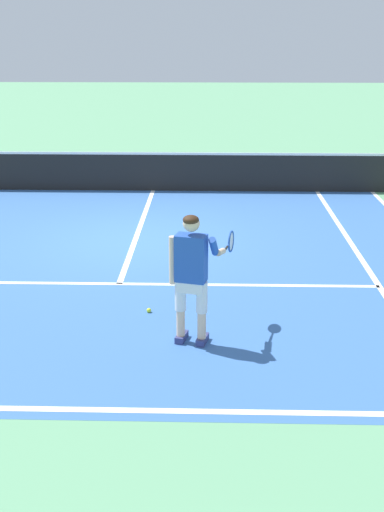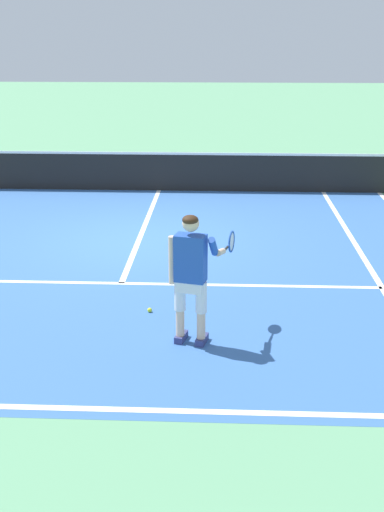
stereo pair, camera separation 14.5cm
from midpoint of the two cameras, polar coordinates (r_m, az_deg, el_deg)
The scene contains 9 objects.
ground_plane at distance 12.64m, azimuth -5.30°, elevation 1.38°, with size 80.00×80.00×0.00m, color #609E70.
court_inner_surface at distance 11.77m, azimuth -5.82°, elevation 0.03°, with size 10.98×10.45×0.00m, color #3866A8.
line_baseline at distance 7.27m, azimuth -10.83°, elevation -12.99°, with size 10.98×0.10×0.01m, color white.
line_service at distance 10.49m, azimuth -6.75°, elevation -2.42°, with size 8.23×0.10×0.01m, color white.
line_centre_service at distance 13.49m, azimuth -4.86°, elevation 2.56°, with size 0.10×6.40×0.01m, color white.
line_singles_right at distance 11.96m, azimuth 14.13°, elevation -0.14°, with size 0.10×10.05×0.01m, color white.
tennis_net at distance 16.46m, azimuth -3.70°, elevation 7.39°, with size 11.96×0.08×1.07m.
tennis_player at distance 8.16m, azimuth -0.48°, elevation -1.27°, with size 0.84×1.05×1.71m.
tennis_ball_near_feet at distance 9.41m, azimuth -4.22°, elevation -4.74°, with size 0.07×0.07×0.07m, color #CCE02D.
Camera 1 is at (1.43, -11.95, 3.83)m, focal length 45.92 mm.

